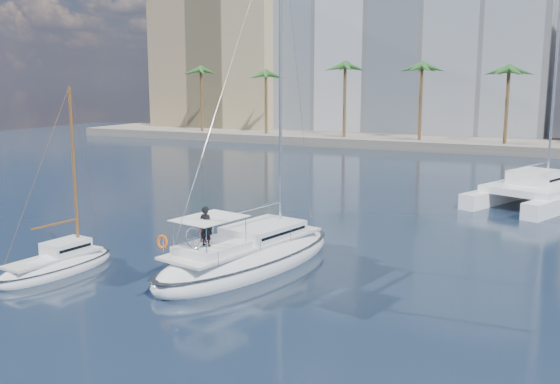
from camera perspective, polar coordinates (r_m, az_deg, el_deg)
The scene contains 10 objects.
ground at distance 29.38m, azimuth -3.33°, elevation -7.53°, with size 160.00×160.00×0.00m, color black.
quay at distance 86.88m, azimuth 16.79°, elevation 4.25°, with size 120.00×14.00×1.20m, color gray.
building_modern at distance 100.85m, azimuth 11.44°, elevation 12.87°, with size 42.00×16.00×28.00m, color white.
building_tan_left at distance 108.77m, azimuth -4.96°, elevation 11.24°, with size 22.00×14.00×22.00m, color tan.
palm_left at distance 94.36m, azimuth -4.51°, elevation 10.97°, with size 3.60×3.60×12.30m.
palm_centre at distance 82.54m, azimuth 16.68°, elevation 10.70°, with size 3.60×3.60×12.30m.
main_sloop at distance 30.23m, azimuth -2.90°, elevation -5.94°, with size 6.17×12.55×17.85m.
small_sloop at distance 31.28m, azimuth -19.68°, elevation -6.30°, with size 2.71×6.56×9.17m.
catamaran at distance 48.79m, azimuth 22.30°, elevation 0.22°, with size 9.48×12.73×16.75m.
seagull at distance 36.33m, azimuth -7.54°, elevation -2.99°, with size 0.95×0.41×0.18m.
Camera 1 is at (13.76, -24.38, 8.93)m, focal length 40.00 mm.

